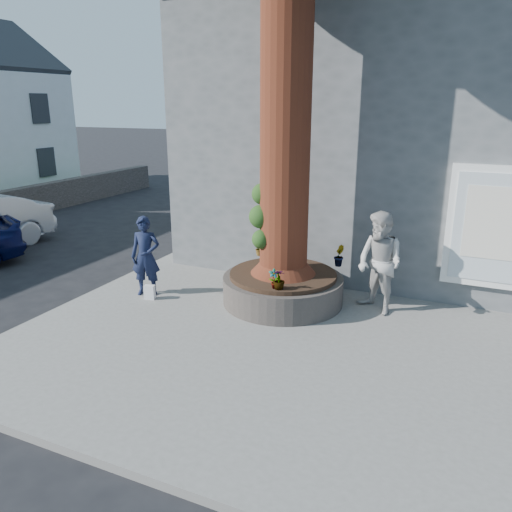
% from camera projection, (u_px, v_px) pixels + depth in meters
% --- Properties ---
extents(ground, '(120.00, 120.00, 0.00)m').
position_uv_depth(ground, '(194.00, 343.00, 8.30)').
color(ground, black).
rests_on(ground, ground).
extents(pavement, '(9.00, 8.00, 0.12)m').
position_uv_depth(pavement, '(299.00, 332.00, 8.56)').
color(pavement, slate).
rests_on(pavement, ground).
extents(yellow_line, '(0.10, 30.00, 0.01)m').
position_uv_depth(yellow_line, '(92.00, 295.00, 10.36)').
color(yellow_line, yellow).
rests_on(yellow_line, ground).
extents(stone_shop, '(10.30, 8.30, 6.30)m').
position_uv_depth(stone_shop, '(421.00, 130.00, 12.66)').
color(stone_shop, '#55595B').
rests_on(stone_shop, ground).
extents(planter, '(2.30, 2.30, 0.60)m').
position_uv_depth(planter, '(283.00, 288.00, 9.61)').
color(planter, black).
rests_on(planter, pavement).
extents(man, '(0.67, 0.55, 1.60)m').
position_uv_depth(man, '(146.00, 256.00, 9.86)').
color(man, '#121832').
rests_on(man, pavement).
extents(woman, '(1.15, 1.09, 1.87)m').
position_uv_depth(woman, '(380.00, 263.00, 8.99)').
color(woman, '#B1ADA9').
rests_on(woman, pavement).
extents(shopping_bag, '(0.23, 0.17, 0.28)m').
position_uv_depth(shopping_bag, '(150.00, 292.00, 9.80)').
color(shopping_bag, white).
rests_on(shopping_bag, pavement).
extents(plant_a, '(0.22, 0.19, 0.35)m').
position_uv_depth(plant_a, '(274.00, 279.00, 8.66)').
color(plant_a, gray).
rests_on(plant_a, planter).
extents(plant_b, '(0.27, 0.28, 0.42)m').
position_uv_depth(plant_b, '(339.00, 256.00, 9.86)').
color(plant_b, gray).
rests_on(plant_b, planter).
extents(plant_c, '(0.26, 0.26, 0.36)m').
position_uv_depth(plant_c, '(279.00, 279.00, 8.63)').
color(plant_c, gray).
rests_on(plant_c, planter).
extents(plant_d, '(0.38, 0.38, 0.32)m').
position_uv_depth(plant_d, '(260.00, 248.00, 10.54)').
color(plant_d, gray).
rests_on(plant_d, planter).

